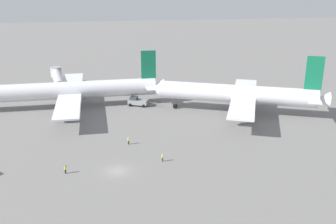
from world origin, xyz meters
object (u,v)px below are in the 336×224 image
(airliner_at_gate_left, at_px, (62,91))
(ground_crew_wing_walker_right, at_px, (162,157))
(ground_crew_ramp_agent_by_cones, at_px, (129,141))
(jet_bridge, at_px, (58,77))
(ground_crew_marshaller_foreground, at_px, (65,169))
(airliner_being_pushed, at_px, (238,94))
(pushback_tug, at_px, (138,102))

(airliner_at_gate_left, height_order, ground_crew_wing_walker_right, airliner_at_gate_left)
(ground_crew_wing_walker_right, height_order, ground_crew_ramp_agent_by_cones, ground_crew_ramp_agent_by_cones)
(jet_bridge, bearing_deg, airliner_at_gate_left, -80.94)
(jet_bridge, bearing_deg, ground_crew_ramp_agent_by_cones, -68.83)
(ground_crew_marshaller_foreground, xyz_separation_m, ground_crew_wing_walker_right, (19.23, 1.86, -0.05))
(airliner_being_pushed, distance_m, jet_bridge, 62.39)
(airliner_being_pushed, bearing_deg, ground_crew_wing_walker_right, -134.22)
(pushback_tug, xyz_separation_m, ground_crew_ramp_agent_by_cones, (-4.93, -28.01, -0.37))
(pushback_tug, bearing_deg, jet_bridge, 136.72)
(ground_crew_wing_walker_right, bearing_deg, airliner_being_pushed, 45.78)
(pushback_tug, relative_size, ground_crew_wing_walker_right, 5.26)
(pushback_tug, bearing_deg, airliner_at_gate_left, 173.14)
(airliner_being_pushed, relative_size, ground_crew_marshaller_foreground, 26.51)
(ground_crew_ramp_agent_by_cones, bearing_deg, ground_crew_marshaller_foreground, -138.03)
(airliner_being_pushed, distance_m, ground_crew_ramp_agent_by_cones, 36.01)
(airliner_being_pushed, relative_size, ground_crew_wing_walker_right, 27.92)
(airliner_at_gate_left, bearing_deg, pushback_tug, -6.86)
(ground_crew_wing_walker_right, height_order, jet_bridge, jet_bridge)
(airliner_being_pushed, distance_m, ground_crew_marshaller_foreground, 53.11)
(airliner_being_pushed, bearing_deg, airliner_at_gate_left, 163.62)
(ground_crew_wing_walker_right, bearing_deg, jet_bridge, 113.04)
(pushback_tug, bearing_deg, ground_crew_ramp_agent_by_cones, -99.98)
(airliner_at_gate_left, height_order, ground_crew_ramp_agent_by_cones, airliner_at_gate_left)
(airliner_at_gate_left, distance_m, ground_crew_marshaller_foreground, 42.69)
(ground_crew_wing_walker_right, bearing_deg, ground_crew_ramp_agent_by_cones, 121.88)
(jet_bridge, bearing_deg, ground_crew_marshaller_foreground, -83.82)
(pushback_tug, relative_size, jet_bridge, 0.39)
(airliner_being_pushed, bearing_deg, pushback_tug, 156.57)
(pushback_tug, relative_size, ground_crew_ramp_agent_by_cones, 4.99)
(pushback_tug, height_order, ground_crew_ramp_agent_by_cones, pushback_tug)
(ground_crew_ramp_agent_by_cones, bearing_deg, airliner_being_pushed, 27.31)
(pushback_tug, bearing_deg, airliner_being_pushed, -23.43)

